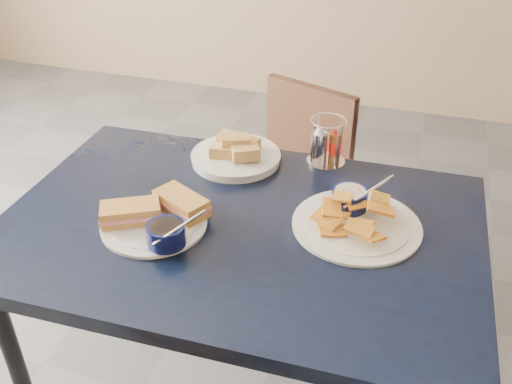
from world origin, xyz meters
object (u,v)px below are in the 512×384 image
(dining_table, at_px, (240,245))
(sandwich_plate, at_px, (158,218))
(bread_basket, at_px, (236,154))
(plantain_plate, at_px, (354,216))
(chair_far, at_px, (289,175))
(condiment_caddy, at_px, (325,144))

(dining_table, bearing_deg, sandwich_plate, -157.44)
(bread_basket, bearing_deg, plantain_plate, -27.90)
(chair_far, height_order, bread_basket, bread_basket)
(sandwich_plate, bearing_deg, chair_far, 81.73)
(plantain_plate, bearing_deg, bread_basket, 152.10)
(dining_table, bearing_deg, condiment_caddy, 69.29)
(sandwich_plate, distance_m, plantain_plate, 0.47)
(sandwich_plate, xyz_separation_m, plantain_plate, (0.45, 0.16, -0.01))
(bread_basket, height_order, condiment_caddy, condiment_caddy)
(bread_basket, xyz_separation_m, condiment_caddy, (0.24, 0.07, 0.03))
(chair_far, bearing_deg, condiment_caddy, -62.57)
(chair_far, xyz_separation_m, sandwich_plate, (-0.12, -0.81, 0.33))
(sandwich_plate, bearing_deg, bread_basket, 78.37)
(chair_far, relative_size, condiment_caddy, 5.77)
(chair_far, height_order, sandwich_plate, sandwich_plate)
(dining_table, distance_m, plantain_plate, 0.29)
(dining_table, xyz_separation_m, bread_basket, (-0.11, 0.28, 0.09))
(chair_far, height_order, condiment_caddy, condiment_caddy)
(bread_basket, bearing_deg, dining_table, -69.22)
(condiment_caddy, bearing_deg, bread_basket, -162.93)
(chair_far, bearing_deg, dining_table, -85.15)
(dining_table, xyz_separation_m, sandwich_plate, (-0.18, -0.08, 0.09))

